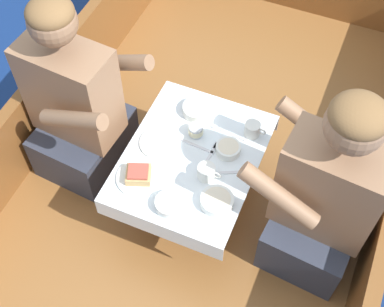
{
  "coord_description": "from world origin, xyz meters",
  "views": [
    {
      "loc": [
        0.52,
        -1.27,
        2.52
      ],
      "look_at": [
        0.0,
        -0.04,
        0.63
      ],
      "focal_mm": 50.0,
      "sensor_mm": 36.0,
      "label": 1
    }
  ],
  "objects": [
    {
      "name": "person_starboard",
      "position": [
        0.59,
        -0.05,
        0.65
      ],
      "size": [
        0.55,
        0.48,
        1.0
      ],
      "rotation": [
        0.0,
        0.0,
        3.05
      ],
      "color": "#333847",
      "rests_on": "boat_deck"
    },
    {
      "name": "gunwale_port",
      "position": [
        -0.85,
        0.0,
        0.45
      ],
      "size": [
        0.06,
        3.16,
        0.42
      ],
      "primitive_type": "cube",
      "color": "brown",
      "rests_on": "boat_deck"
    },
    {
      "name": "bowl_center_far",
      "position": [
        0.19,
        -0.22,
        0.63
      ],
      "size": [
        0.14,
        0.14,
        0.04
      ],
      "color": "silver",
      "rests_on": "cockpit_table"
    },
    {
      "name": "bowl_starboard_near",
      "position": [
        0.14,
        0.05,
        0.63
      ],
      "size": [
        0.11,
        0.11,
        0.04
      ],
      "color": "silver",
      "rests_on": "cockpit_table"
    },
    {
      "name": "utensil_knife_port",
      "position": [
        0.0,
        0.02,
        0.61
      ],
      "size": [
        0.17,
        0.03,
        0.0
      ],
      "rotation": [
        0.0,
        0.0,
        3.06
      ],
      "color": "silver",
      "rests_on": "cockpit_table"
    },
    {
      "name": "person_port",
      "position": [
        -0.59,
        -0.01,
        0.64
      ],
      "size": [
        0.55,
        0.47,
        1.0
      ],
      "rotation": [
        0.0,
        0.0,
        -0.08
      ],
      "color": "#333847",
      "rests_on": "boat_deck"
    },
    {
      "name": "plate_bread",
      "position": [
        -0.16,
        -0.03,
        0.61
      ],
      "size": [
        0.18,
        0.18,
        0.01
      ],
      "color": "silver",
      "rests_on": "cockpit_table"
    },
    {
      "name": "sandwich",
      "position": [
        -0.16,
        -0.23,
        0.64
      ],
      "size": [
        0.13,
        0.12,
        0.05
      ],
      "rotation": [
        0.0,
        0.0,
        0.37
      ],
      "color": "tan",
      "rests_on": "plate_sandwich"
    },
    {
      "name": "tin_can",
      "position": [
        -0.03,
        0.08,
        0.63
      ],
      "size": [
        0.07,
        0.07,
        0.05
      ],
      "color": "silver",
      "rests_on": "cockpit_table"
    },
    {
      "name": "coffee_cup_port",
      "position": [
        0.2,
        0.18,
        0.64
      ],
      "size": [
        0.1,
        0.07,
        0.07
      ],
      "color": "silver",
      "rests_on": "cockpit_table"
    },
    {
      "name": "coffee_cup_starboard",
      "position": [
        0.1,
        -0.11,
        0.64
      ],
      "size": [
        0.11,
        0.08,
        0.06
      ],
      "color": "silver",
      "rests_on": "cockpit_table"
    },
    {
      "name": "utensil_fork_starboard",
      "position": [
        0.2,
        -0.05,
        0.61
      ],
      "size": [
        0.16,
        0.09,
        0.0
      ],
      "rotation": [
        0.0,
        0.0,
        0.46
      ],
      "color": "silver",
      "rests_on": "cockpit_table"
    },
    {
      "name": "bowl_port_far",
      "position": [
        0.01,
        -0.31,
        0.63
      ],
      "size": [
        0.12,
        0.12,
        0.04
      ],
      "color": "silver",
      "rests_on": "cockpit_table"
    },
    {
      "name": "utensil_fork_port",
      "position": [
        0.07,
        0.0,
        0.61
      ],
      "size": [
        0.03,
        0.17,
        0.0
      ],
      "rotation": [
        0.0,
        0.0,
        1.51
      ],
      "color": "silver",
      "rests_on": "cockpit_table"
    },
    {
      "name": "utensil_spoon_port",
      "position": [
        0.07,
        0.14,
        0.61
      ],
      "size": [
        0.17,
        0.04,
        0.01
      ],
      "rotation": [
        0.0,
        0.0,
        3.02
      ],
      "color": "silver",
      "rests_on": "cockpit_table"
    },
    {
      "name": "ground_plane",
      "position": [
        0.0,
        0.0,
        0.0
      ],
      "size": [
        60.0,
        60.0,
        0.0
      ],
      "primitive_type": "plane",
      "color": "navy"
    },
    {
      "name": "cockpit_table",
      "position": [
        0.0,
        -0.04,
        0.56
      ],
      "size": [
        0.57,
        0.73,
        0.37
      ],
      "color": "#B2B2B7",
      "rests_on": "boat_deck"
    },
    {
      "name": "plate_sandwich",
      "position": [
        -0.16,
        -0.23,
        0.61
      ],
      "size": [
        0.19,
        0.19,
        0.01
      ],
      "color": "silver",
      "rests_on": "cockpit_table"
    },
    {
      "name": "boat_deck",
      "position": [
        0.0,
        0.0,
        0.12
      ],
      "size": [
        1.77,
        3.16,
        0.24
      ],
      "primitive_type": "cube",
      "color": "brown",
      "rests_on": "ground_plane"
    },
    {
      "name": "gunwale_starboard",
      "position": [
        0.85,
        0.0,
        0.45
      ],
      "size": [
        0.06,
        3.16,
        0.42
      ],
      "primitive_type": "cube",
      "color": "brown",
      "rests_on": "boat_deck"
    },
    {
      "name": "bowl_port_near",
      "position": [
        -0.07,
        0.2,
        0.63
      ],
      "size": [
        0.14,
        0.14,
        0.04
      ],
      "color": "silver",
      "rests_on": "cockpit_table"
    }
  ]
}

